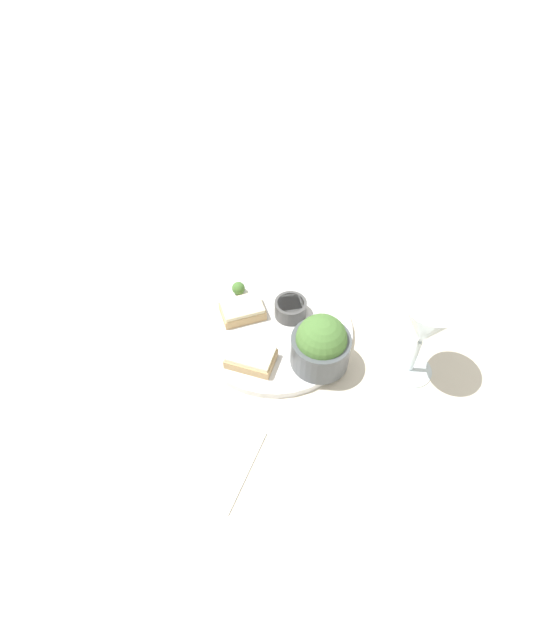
{
  "coord_description": "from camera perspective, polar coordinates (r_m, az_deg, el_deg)",
  "views": [
    {
      "loc": [
        -0.1,
        0.56,
        0.71
      ],
      "look_at": [
        0.0,
        0.0,
        0.03
      ],
      "focal_mm": 28.0,
      "sensor_mm": 36.0,
      "label": 1
    }
  ],
  "objects": [
    {
      "name": "dinner_plate",
      "position": [
        0.9,
        -0.0,
        -1.1
      ],
      "size": [
        0.28,
        0.28,
        0.01
      ],
      "color": "white",
      "rests_on": "ground_plane"
    },
    {
      "name": "sauce_ramekin",
      "position": [
        0.91,
        1.84,
        1.39
      ],
      "size": [
        0.06,
        0.06,
        0.03
      ],
      "color": "#4C4C4C",
      "rests_on": "dinner_plate"
    },
    {
      "name": "salad_bowl",
      "position": [
        0.82,
        5.31,
        -2.82
      ],
      "size": [
        0.1,
        0.1,
        0.1
      ],
      "color": "#4C5156",
      "rests_on": "dinner_plate"
    },
    {
      "name": "ground_plane",
      "position": [
        0.91,
        -0.0,
        -1.38
      ],
      "size": [
        4.0,
        4.0,
        0.0
      ],
      "primitive_type": "plane",
      "color": "beige"
    },
    {
      "name": "garnish",
      "position": [
        0.95,
        -4.15,
        3.65
      ],
      "size": [
        0.02,
        0.02,
        0.02
      ],
      "color": "#477533",
      "rests_on": "dinner_plate"
    },
    {
      "name": "cheese_toast_near",
      "position": [
        0.84,
        -2.71,
        -4.29
      ],
      "size": [
        0.09,
        0.07,
        0.03
      ],
      "color": "tan",
      "rests_on": "dinner_plate"
    },
    {
      "name": "wine_glass",
      "position": [
        0.8,
        16.96,
        -0.57
      ],
      "size": [
        0.09,
        0.09,
        0.17
      ],
      "color": "silver",
      "rests_on": "ground_plane"
    },
    {
      "name": "napkin",
      "position": [
        0.79,
        -8.11,
        -14.85
      ],
      "size": [
        0.18,
        0.17,
        0.01
      ],
      "color": "white",
      "rests_on": "ground_plane"
    },
    {
      "name": "cheese_toast_far",
      "position": [
        0.91,
        -3.68,
        1.15
      ],
      "size": [
        0.09,
        0.08,
        0.03
      ],
      "color": "tan",
      "rests_on": "dinner_plate"
    }
  ]
}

